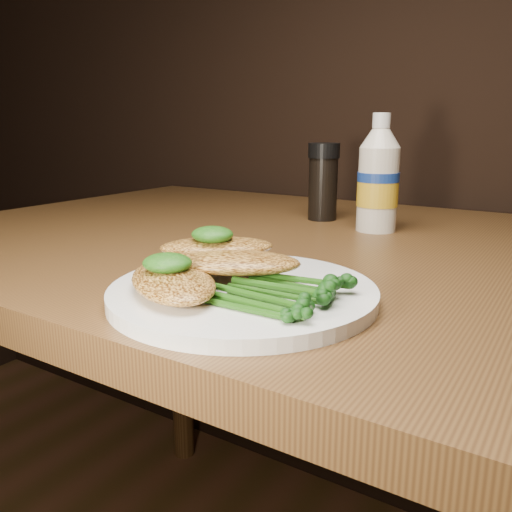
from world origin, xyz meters
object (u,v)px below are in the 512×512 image
Objects in this scene: dining_table at (298,467)px; plate at (243,293)px; mayo_bottle at (379,173)px; pepper_grinder at (323,182)px.

plate reaches higher than dining_table.
dining_table is 0.47m from plate.
mayo_bottle is 0.12m from pepper_grinder.
dining_table is 0.48m from mayo_bottle.
dining_table is 4.78× the size of plate.
mayo_bottle is 1.36× the size of pepper_grinder.
plate is 0.44m from pepper_grinder.
mayo_bottle is at bearing 91.49° from plate.
dining_table is 0.47m from pepper_grinder.
mayo_bottle is (0.06, 0.12, 0.46)m from dining_table.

